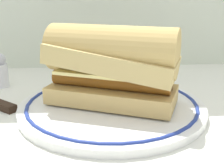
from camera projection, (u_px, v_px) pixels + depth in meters
ground_plane at (126, 118)px, 0.46m from camera, size 1.50×1.50×0.00m
plate at (112, 106)px, 0.48m from camera, size 0.30×0.30×0.01m
sausage_sandwich at (112, 64)px, 0.46m from camera, size 0.22×0.16×0.12m
salt_shaker at (0, 70)px, 0.60m from camera, size 0.03×0.03×0.07m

